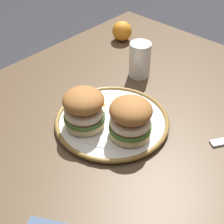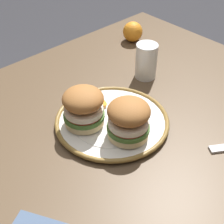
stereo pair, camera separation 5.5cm
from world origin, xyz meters
name	(u,v)px [view 2 (the right image)]	position (x,y,z in m)	size (l,w,h in m)	color
dining_table	(111,160)	(0.00, 0.00, 0.66)	(1.23, 0.93, 0.76)	brown
dinner_plate	(112,121)	(-0.02, -0.02, 0.77)	(0.30, 0.30, 0.02)	white
sandwich_half_left	(129,119)	(-0.01, 0.05, 0.83)	(0.14, 0.14, 0.10)	beige
sandwich_half_right	(83,107)	(0.04, -0.06, 0.83)	(0.14, 0.14, 0.10)	beige
orange_peel_curled	(125,103)	(-0.09, -0.04, 0.78)	(0.06, 0.06, 0.01)	orange
orange_peel_strip_long	(97,99)	(-0.05, -0.11, 0.78)	(0.03, 0.08, 0.01)	orange
orange_peel_strip_short	(143,116)	(-0.09, 0.03, 0.78)	(0.07, 0.06, 0.01)	orange
drinking_glass	(146,63)	(-0.25, -0.12, 0.81)	(0.07, 0.07, 0.11)	white
whole_orange	(133,32)	(-0.40, -0.31, 0.80)	(0.07, 0.07, 0.07)	orange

